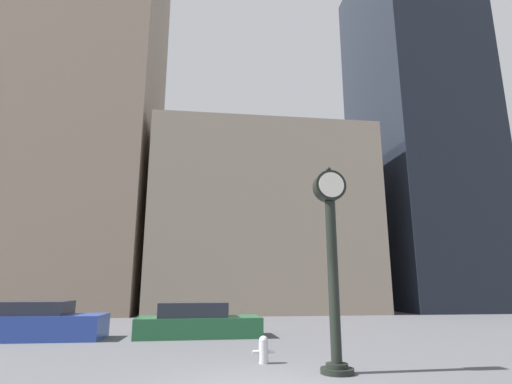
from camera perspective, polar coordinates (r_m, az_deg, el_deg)
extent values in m
cube|color=gray|center=(36.44, -22.27, 11.68)|extent=(10.25, 12.00, 33.26)
cube|color=gray|center=(32.61, 0.40, -4.52)|extent=(16.32, 12.00, 13.65)
cube|color=black|center=(39.71, 21.63, 9.12)|extent=(8.63, 12.00, 32.71)
cylinder|color=black|center=(9.96, 11.52, -23.76)|extent=(0.75, 0.75, 0.12)
cylinder|color=black|center=(9.94, 11.49, -23.14)|extent=(0.50, 0.50, 0.10)
cylinder|color=black|center=(9.78, 10.97, -12.07)|extent=(0.25, 0.25, 3.72)
cylinder|color=black|center=(10.07, 10.42, 0.78)|extent=(0.76, 0.34, 0.76)
cylinder|color=white|center=(9.90, 10.73, 1.03)|extent=(0.63, 0.02, 0.63)
cylinder|color=white|center=(10.24, 10.11, 0.54)|extent=(0.63, 0.02, 0.63)
sphere|color=black|center=(10.18, 10.32, 3.19)|extent=(0.12, 0.12, 0.12)
cube|color=#28429E|center=(17.26, -28.94, -16.56)|extent=(4.79, 1.89, 0.88)
cube|color=#232833|center=(17.30, -29.44, -14.23)|extent=(2.64, 1.64, 0.48)
cube|color=#236038|center=(16.30, -8.15, -18.52)|extent=(4.76, 1.98, 0.74)
cube|color=#232833|center=(16.25, -8.94, -16.24)|extent=(2.63, 1.70, 0.54)
cylinder|color=#B7B7BC|center=(10.94, 1.09, -21.98)|extent=(0.24, 0.24, 0.51)
sphere|color=#B7B7BC|center=(10.90, 1.08, -20.44)|extent=(0.23, 0.23, 0.23)
cylinder|color=#B7B7BC|center=(10.91, -0.03, -21.88)|extent=(0.16, 0.08, 0.08)
cylinder|color=#B7B7BC|center=(10.96, 2.20, -21.82)|extent=(0.16, 0.08, 0.08)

